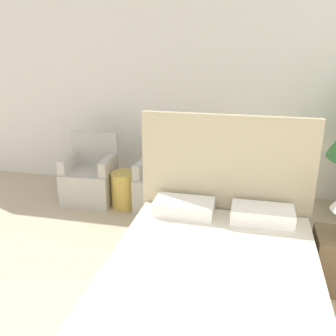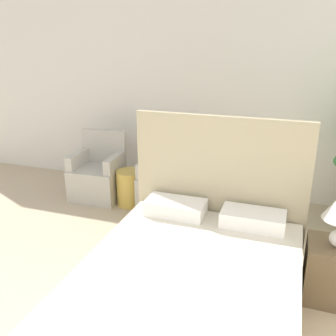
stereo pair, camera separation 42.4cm
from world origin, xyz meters
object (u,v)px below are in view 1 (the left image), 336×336
armchair_near_window_left (90,180)px  armchair_near_window_right (164,187)px  side_table (125,189)px  bed (212,285)px

armchair_near_window_left → armchair_near_window_right: same height
armchair_near_window_left → side_table: armchair_near_window_left is taller
bed → side_table: 2.31m
armchair_near_window_left → side_table: bearing=-10.1°
armchair_near_window_left → armchair_near_window_right: size_ratio=1.00×
armchair_near_window_left → side_table: (0.52, -0.07, -0.06)m
armchair_near_window_right → side_table: (-0.52, -0.07, -0.06)m
bed → side_table: bearing=126.4°
armchair_near_window_left → armchair_near_window_right: bearing=-2.8°
side_table → armchair_near_window_right: bearing=7.3°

